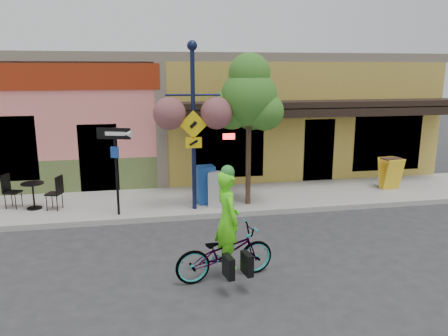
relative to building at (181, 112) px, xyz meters
name	(u,v)px	position (x,y,z in m)	size (l,w,h in m)	color
ground	(209,225)	(0.00, -7.50, -2.25)	(90.00, 90.00, 0.00)	#2D2D30
sidewalk	(199,200)	(0.00, -5.50, -2.17)	(24.00, 3.00, 0.15)	#9E9B93
curb	(206,216)	(0.00, -6.95, -2.17)	(24.00, 0.12, 0.15)	#A8A59E
building	(181,112)	(0.00, 0.00, 0.00)	(18.20, 8.20, 4.50)	#EF7D76
bicycle	(225,253)	(-0.15, -10.44, -1.73)	(0.69, 1.97, 1.04)	maroon
cyclist_rider	(227,232)	(-0.10, -10.44, -1.31)	(0.69, 0.45, 1.89)	#5DFE1A
lamp_post	(193,128)	(-0.25, -6.48, 0.18)	(1.46, 0.58, 4.56)	#121838
one_way_sign	(117,172)	(-2.32, -6.61, -0.92)	(0.90, 0.20, 2.35)	black
cafe_set_right	(33,192)	(-4.67, -5.65, -1.61)	(1.62, 0.81, 0.97)	black
newspaper_box_blue	(206,185)	(0.13, -6.01, -1.55)	(0.50, 0.44, 1.10)	#1A499E
newspaper_box_grey	(217,189)	(0.41, -6.35, -1.61)	(0.46, 0.42, 0.98)	#ADADAD
street_tree	(249,130)	(1.33, -6.30, 0.06)	(1.69, 1.69, 4.32)	#3D7A26
sandwich_board	(394,174)	(6.30, -5.77, -1.59)	(0.62, 0.45, 1.03)	yellow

